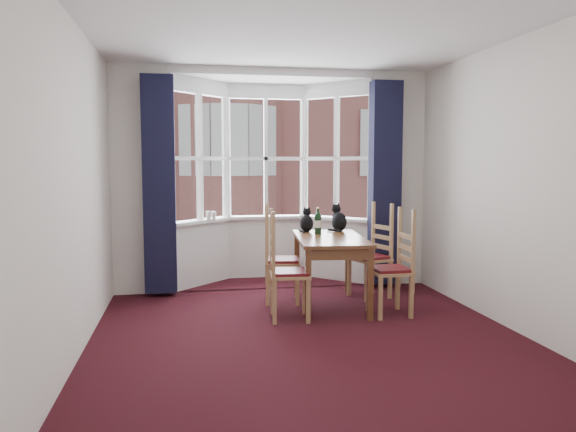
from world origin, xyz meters
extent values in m
plane|color=black|center=(0.00, 0.00, 0.00)|extent=(4.50, 4.50, 0.00)
plane|color=white|center=(0.00, 0.00, 2.80)|extent=(4.50, 4.50, 0.00)
plane|color=silver|center=(-2.00, 0.00, 1.40)|extent=(0.00, 4.50, 4.50)
plane|color=silver|center=(2.00, 0.00, 1.40)|extent=(0.00, 4.50, 4.50)
plane|color=silver|center=(0.00, -2.25, 1.40)|extent=(4.00, 0.00, 4.00)
cube|color=silver|center=(-1.65, 2.25, 1.40)|extent=(0.70, 0.12, 2.80)
cube|color=silver|center=(1.65, 2.25, 1.40)|extent=(0.70, 0.12, 2.80)
cube|color=black|center=(-1.42, 2.07, 1.35)|extent=(0.38, 0.22, 2.60)
cube|color=black|center=(1.42, 2.07, 1.35)|extent=(0.38, 0.22, 2.60)
cube|color=brown|center=(0.49, 1.25, 0.77)|extent=(0.88, 1.45, 0.04)
cube|color=brown|center=(0.10, 0.65, 0.37)|extent=(0.07, 0.07, 0.75)
cube|color=brown|center=(0.24, 1.92, 0.37)|extent=(0.07, 0.07, 0.75)
cube|color=brown|center=(0.74, 0.58, 0.37)|extent=(0.07, 0.07, 0.75)
cube|color=brown|center=(0.87, 1.86, 0.37)|extent=(0.07, 0.07, 0.75)
cube|color=#A88051|center=(-0.06, 0.78, 0.48)|extent=(0.44, 0.46, 0.06)
cube|color=#4F0D12|center=(-0.06, 0.78, 0.49)|extent=(0.40, 0.41, 0.03)
cube|color=#A88051|center=(-0.01, 1.52, 0.48)|extent=(0.46, 0.48, 0.06)
cube|color=#4F0D12|center=(-0.01, 1.52, 0.49)|extent=(0.42, 0.43, 0.03)
cube|color=#A88051|center=(1.01, 0.76, 0.48)|extent=(0.41, 0.43, 0.06)
cube|color=#4F0D12|center=(1.01, 0.76, 0.49)|extent=(0.37, 0.39, 0.03)
cube|color=#A88051|center=(1.05, 1.55, 0.48)|extent=(0.51, 0.52, 0.06)
cube|color=#4F0D12|center=(1.05, 1.55, 0.49)|extent=(0.46, 0.47, 0.03)
ellipsoid|color=black|center=(0.33, 1.77, 0.88)|extent=(0.21, 0.24, 0.21)
sphere|color=black|center=(0.35, 1.84, 1.02)|extent=(0.12, 0.12, 0.10)
cone|color=black|center=(0.32, 1.85, 1.07)|extent=(0.04, 0.04, 0.04)
cone|color=black|center=(0.37, 1.84, 1.07)|extent=(0.04, 0.04, 0.04)
ellipsoid|color=black|center=(0.73, 1.77, 0.90)|extent=(0.22, 0.27, 0.24)
sphere|color=black|center=(0.72, 1.85, 1.05)|extent=(0.13, 0.13, 0.11)
cone|color=black|center=(0.69, 1.85, 1.10)|extent=(0.05, 0.05, 0.05)
cone|color=black|center=(0.75, 1.86, 1.10)|extent=(0.05, 0.05, 0.05)
cylinder|color=black|center=(0.41, 1.54, 0.90)|extent=(0.08, 0.08, 0.22)
sphere|color=black|center=(0.41, 1.54, 1.00)|extent=(0.07, 0.07, 0.07)
cylinder|color=black|center=(0.41, 1.54, 1.05)|extent=(0.03, 0.03, 0.10)
cylinder|color=gold|center=(0.41, 1.54, 1.09)|extent=(0.03, 0.03, 0.02)
cylinder|color=silver|center=(0.41, 1.54, 0.90)|extent=(0.08, 0.08, 0.09)
cylinder|color=white|center=(-0.82, 2.60, 0.93)|extent=(0.06, 0.06, 0.11)
cylinder|color=white|center=(-0.75, 2.63, 0.92)|extent=(0.06, 0.06, 0.10)
plane|color=#333335|center=(0.00, 32.25, -6.00)|extent=(80.00, 80.00, 0.00)
cube|color=#A65E55|center=(0.00, 14.25, 1.00)|extent=(18.00, 6.00, 14.00)
cylinder|color=#A65E55|center=(0.00, 11.25, 1.00)|extent=(3.20, 3.20, 14.00)
camera|label=1|loc=(-1.09, -4.83, 1.62)|focal=35.00mm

